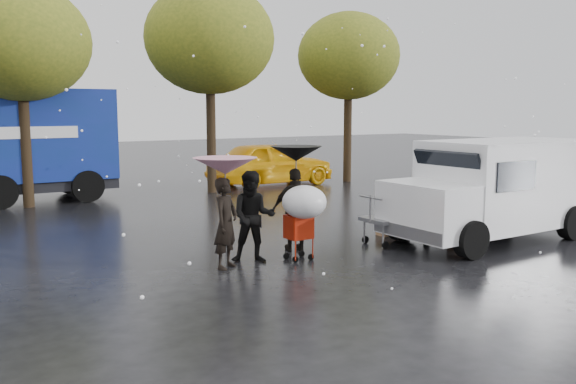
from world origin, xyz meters
TOP-DOWN VIEW (x-y plane):
  - ground at (0.00, 0.00)m, footprint 90.00×90.00m
  - person_pink at (-1.79, 0.55)m, footprint 0.72×0.68m
  - person_middle at (-1.16, 0.67)m, footprint 1.06×0.99m
  - person_black at (0.04, 1.01)m, footprint 1.07×0.72m
  - umbrella_pink at (-1.79, 0.55)m, footprint 1.15×1.15m
  - umbrella_black at (0.04, 1.01)m, footprint 1.04×1.04m
  - vendor_cart at (2.36, 0.43)m, footprint 1.52×0.80m
  - shopping_cart at (-0.34, 0.18)m, footprint 0.84×0.84m
  - white_van at (4.31, -0.47)m, footprint 4.91×2.18m
  - box_ground_near at (3.28, -0.53)m, footprint 0.55×0.46m
  - box_ground_far at (2.67, 1.15)m, footprint 0.44×0.35m
  - yellow_taxi at (5.29, 10.63)m, footprint 4.91×2.00m
  - tree_row at (-0.47, 10.00)m, footprint 21.60×4.40m

SIDE VIEW (x-z plane):
  - ground at x=0.00m, z-range 0.00..0.00m
  - box_ground_far at x=2.67m, z-range 0.00..0.34m
  - box_ground_near at x=3.28m, z-range 0.00..0.45m
  - vendor_cart at x=2.36m, z-range 0.09..1.36m
  - person_pink at x=-1.79m, z-range 0.00..1.66m
  - yellow_taxi at x=5.29m, z-range 0.00..1.67m
  - person_black at x=0.04m, z-range 0.00..1.70m
  - person_middle at x=-1.16m, z-range 0.00..1.74m
  - shopping_cart at x=-0.34m, z-range 0.33..1.80m
  - white_van at x=4.31m, z-range 0.06..2.26m
  - umbrella_pink at x=-1.79m, z-range 0.86..2.88m
  - umbrella_black at x=0.04m, z-range 0.92..3.06m
  - tree_row at x=-0.47m, z-range 1.46..8.58m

